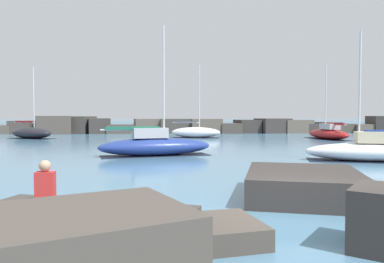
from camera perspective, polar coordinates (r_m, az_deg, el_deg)
The scene contains 10 objects.
ground_plane at distance 9.55m, azimuth 15.97°, elevation -13.43°, with size 600.00×600.00×0.00m, color teal.
open_sea_beyond at distance 116.23m, azimuth -2.85°, elevation 1.12°, with size 400.00×116.00×0.01m.
breakwater_jetty at distance 56.38m, azimuth 1.48°, elevation 0.80°, with size 71.39×7.57×2.59m.
foreground_rocks at distance 7.93m, azimuth 2.20°, elevation -12.86°, with size 14.03×10.44×1.39m.
sailboat_moored_1 at distance 44.03m, azimuth 20.02°, elevation -0.28°, with size 3.03×7.49×8.32m.
sailboat_moored_2 at distance 24.41m, azimuth -5.65°, elevation -2.11°, with size 7.65×3.67×8.42m.
sailboat_moored_3 at distance 23.59m, azimuth 25.38°, elevation -2.63°, with size 7.25×3.88×7.39m.
sailboat_moored_4 at distance 46.11m, azimuth -23.26°, elevation -0.19°, with size 5.96×4.59×8.06m.
sailboat_moored_5 at distance 44.12m, azimuth 0.57°, elevation -0.11°, with size 6.10×3.22×8.53m.
person_on_rocks at distance 7.95m, azimuth -21.42°, elevation -9.52°, with size 0.36×0.23×1.73m.
Camera 1 is at (-3.23, -8.60, 2.59)m, focal length 35.00 mm.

